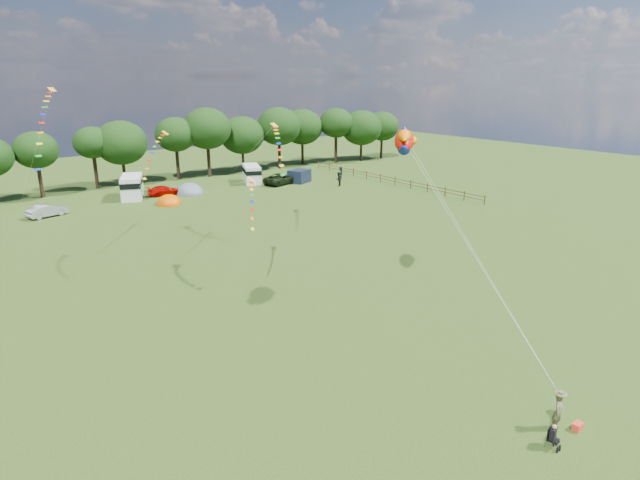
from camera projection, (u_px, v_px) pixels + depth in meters
ground_plane at (402, 337)px, 31.36m from camera, size 180.00×180.00×0.00m
tree_line at (148, 138)px, 74.54m from camera, size 102.98×10.98×10.27m
fence at (388, 179)px, 75.90m from camera, size 0.12×33.12×1.20m
car_b at (47, 211)px, 57.97m from camera, size 4.14×2.53×1.37m
car_c at (164, 191)px, 68.50m from camera, size 4.25×2.07×1.24m
car_d at (281, 179)px, 75.58m from camera, size 6.09×3.88×1.54m
campervan_c at (132, 186)px, 66.89m from camera, size 4.38×6.16×2.78m
campervan_d at (252, 173)px, 76.54m from camera, size 3.96×5.53×2.50m
tent_orange at (169, 204)px, 63.83m from camera, size 3.00×3.28×2.34m
tent_greyblue at (190, 193)px, 69.77m from camera, size 3.67×4.02×2.73m
awning_navy at (299, 176)px, 76.84m from camera, size 3.60×3.32×1.81m
kite_flyer at (558, 412)px, 22.97m from camera, size 0.69×0.53×1.70m
camp_chair at (553, 434)px, 21.83m from camera, size 0.54×0.55×1.11m
kite_bag at (578, 427)px, 23.06m from camera, size 0.50×0.35×0.35m
fish_kite at (404, 141)px, 34.53m from camera, size 3.37×3.34×2.01m
streamer_kite_a at (45, 115)px, 40.89m from camera, size 3.29×5.45×5.73m
streamer_kite_b at (156, 150)px, 40.98m from camera, size 4.21×4.62×3.77m
streamer_kite_c at (252, 195)px, 39.63m from camera, size 3.24×5.06×2.84m
walker_a at (338, 179)px, 74.07m from camera, size 1.11×1.07×1.96m
walker_b at (341, 173)px, 79.53m from camera, size 1.23×1.15×1.79m
streamer_kite_d at (278, 141)px, 50.19m from camera, size 2.75×5.03×4.32m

